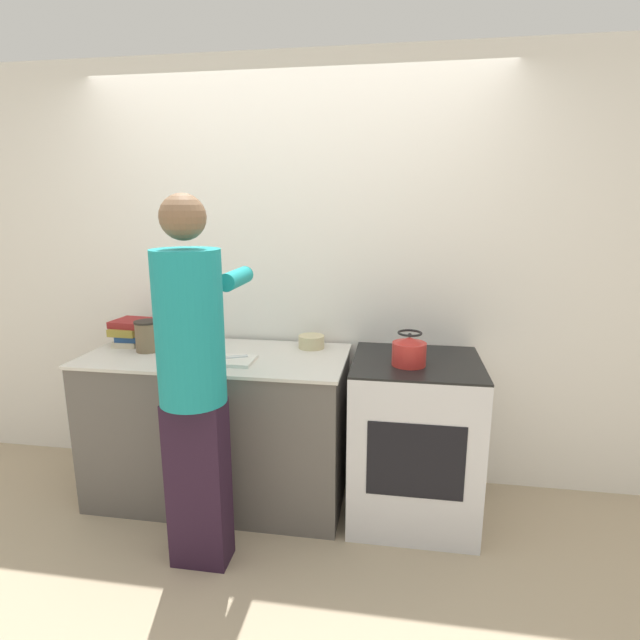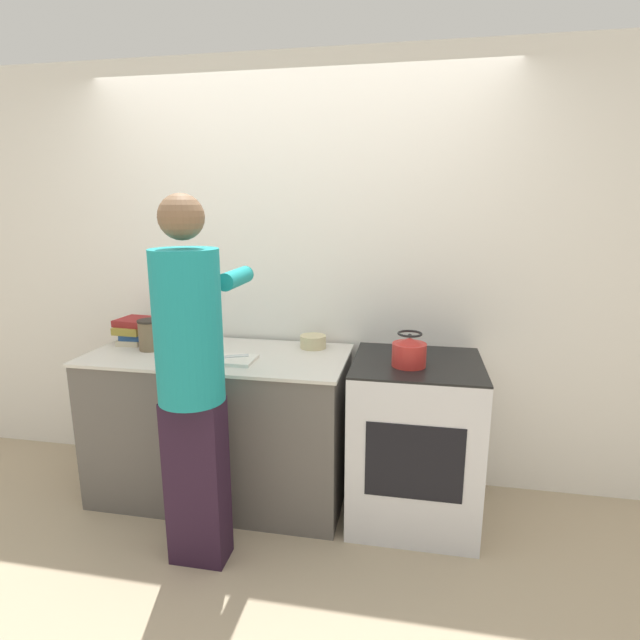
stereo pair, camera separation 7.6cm
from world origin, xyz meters
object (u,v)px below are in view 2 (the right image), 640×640
(bowl_prep, at_px, (313,342))
(person, at_px, (192,372))
(canister_jar, at_px, (150,335))
(knife, at_px, (227,357))
(kettle, at_px, (409,352))
(cutting_board, at_px, (229,360))
(oven, at_px, (414,440))

(bowl_prep, bearing_deg, person, -117.50)
(person, height_order, canister_jar, person)
(bowl_prep, bearing_deg, knife, -141.43)
(person, height_order, kettle, person)
(kettle, bearing_deg, person, -154.27)
(canister_jar, bearing_deg, person, -47.29)
(cutting_board, distance_m, knife, 0.02)
(oven, height_order, bowl_prep, bowl_prep)
(knife, distance_m, canister_jar, 0.54)
(person, xyz_separation_m, canister_jar, (-0.53, 0.57, 0.01))
(knife, distance_m, bowl_prep, 0.54)
(oven, relative_size, kettle, 5.11)
(oven, height_order, knife, knife)
(person, height_order, cutting_board, person)
(bowl_prep, height_order, canister_jar, canister_jar)
(oven, xyz_separation_m, canister_jar, (-1.56, 0.01, 0.53))
(oven, distance_m, cutting_board, 1.12)
(kettle, xyz_separation_m, bowl_prep, (-0.57, 0.32, -0.06))
(knife, bearing_deg, bowl_prep, 13.88)
(person, bearing_deg, kettle, 25.73)
(person, distance_m, canister_jar, 0.78)
(oven, distance_m, knife, 1.14)
(bowl_prep, relative_size, canister_jar, 0.85)
(cutting_board, xyz_separation_m, bowl_prep, (0.40, 0.35, 0.03))
(canister_jar, bearing_deg, bowl_prep, 13.18)
(oven, bearing_deg, person, -151.65)
(kettle, bearing_deg, oven, 60.21)
(oven, bearing_deg, kettle, -119.79)
(cutting_board, height_order, knife, knife)
(person, bearing_deg, oven, 28.35)
(oven, relative_size, person, 0.51)
(oven, xyz_separation_m, cutting_board, (-1.03, -0.11, 0.44))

